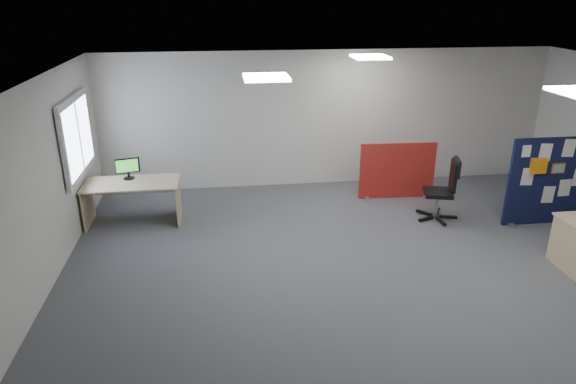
{
  "coord_description": "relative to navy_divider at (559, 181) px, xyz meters",
  "views": [
    {
      "loc": [
        -2.11,
        -6.38,
        3.75
      ],
      "look_at": [
        -1.2,
        0.54,
        1.0
      ],
      "focal_mm": 32.0,
      "sensor_mm": 36.0,
      "label": 1
    }
  ],
  "objects": [
    {
      "name": "red_divider",
      "position": [
        -2.3,
        1.47,
        -0.24
      ],
      "size": [
        1.45,
        0.3,
        1.09
      ],
      "rotation": [
        0.0,
        0.0,
        -0.06
      ],
      "color": "#AE1623",
      "rests_on": "floor"
    },
    {
      "name": "monitor_second",
      "position": [
        -7.21,
        1.14,
        0.17
      ],
      "size": [
        0.4,
        0.18,
        0.37
      ],
      "rotation": [
        0.0,
        0.0,
        0.26
      ],
      "color": "black",
      "rests_on": "second_desk"
    },
    {
      "name": "second_desk",
      "position": [
        -7.14,
        0.99,
        -0.22
      ],
      "size": [
        1.58,
        0.79,
        0.73
      ],
      "color": "tan",
      "rests_on": "floor"
    },
    {
      "name": "ceiling",
      "position": [
        -3.46,
        -1.04,
        1.93
      ],
      "size": [
        9.0,
        7.0,
        0.02
      ],
      "primitive_type": "cube",
      "color": "white",
      "rests_on": "wall_back"
    },
    {
      "name": "navy_divider",
      "position": [
        0.0,
        0.0,
        0.0
      ],
      "size": [
        1.85,
        0.3,
        1.52
      ],
      "color": "#0F0E34",
      "rests_on": "floor"
    },
    {
      "name": "ceiling_lights",
      "position": [
        -3.13,
        -0.38,
        1.9
      ],
      "size": [
        4.1,
        4.1,
        0.04
      ],
      "color": "white",
      "rests_on": "ceiling"
    },
    {
      "name": "wall_back",
      "position": [
        -3.46,
        2.46,
        0.58
      ],
      "size": [
        9.0,
        0.02,
        2.7
      ],
      "primitive_type": "cube",
      "color": "silver",
      "rests_on": "floor"
    },
    {
      "name": "floor",
      "position": [
        -3.46,
        -1.04,
        -0.77
      ],
      "size": [
        9.0,
        9.0,
        0.0
      ],
      "primitive_type": "plane",
      "color": "#4D5054",
      "rests_on": "ground"
    },
    {
      "name": "window",
      "position": [
        -7.9,
        0.96,
        0.78
      ],
      "size": [
        0.06,
        1.7,
        1.3
      ],
      "color": "white",
      "rests_on": "wall_left"
    },
    {
      "name": "wall_front",
      "position": [
        -3.46,
        -4.54,
        0.58
      ],
      "size": [
        9.0,
        0.02,
        2.7
      ],
      "primitive_type": "cube",
      "color": "silver",
      "rests_on": "floor"
    },
    {
      "name": "office_chair",
      "position": [
        -1.81,
        0.39,
        -0.15
      ],
      "size": [
        0.73,
        0.7,
        1.09
      ],
      "rotation": [
        0.0,
        0.0,
        -0.25
      ],
      "color": "black",
      "rests_on": "floor"
    },
    {
      "name": "wall_left",
      "position": [
        -7.96,
        -1.04,
        0.58
      ],
      "size": [
        0.02,
        7.0,
        2.7
      ],
      "primitive_type": "cube",
      "color": "silver",
      "rests_on": "floor"
    }
  ]
}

